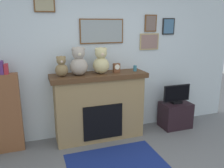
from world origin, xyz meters
TOP-DOWN VIEW (x-y plane):
  - back_wall at (0.00, 2.00)m, footprint 5.20×0.15m
  - fireplace at (-0.26, 1.71)m, footprint 1.62×0.51m
  - bookshelf at (-1.74, 1.74)m, footprint 0.44×0.16m
  - tv_stand at (1.25, 1.64)m, footprint 0.56×0.40m
  - television at (1.25, 1.64)m, footprint 0.55×0.14m
  - area_rug at (-0.26, 0.81)m, footprint 1.40×1.01m
  - candle_jar at (0.39, 1.69)m, footprint 0.06×0.06m
  - mantel_clock at (0.05, 1.69)m, footprint 0.11×0.08m
  - teddy_bear_cream at (-0.87, 1.69)m, footprint 0.20×0.20m
  - teddy_bear_grey at (-0.60, 1.69)m, footprint 0.29×0.29m
  - teddy_bear_tan at (-0.23, 1.69)m, footprint 0.27×0.27m

SIDE VIEW (x-z plane):
  - area_rug at x=-0.26m, z-range 0.00..0.01m
  - tv_stand at x=1.25m, z-range 0.00..0.49m
  - fireplace at x=-0.26m, z-range 0.01..1.17m
  - television at x=1.25m, z-range 0.48..0.84m
  - bookshelf at x=-1.74m, z-range -0.06..1.40m
  - candle_jar at x=0.39m, z-range 1.16..1.26m
  - mantel_clock at x=0.05m, z-range 1.16..1.32m
  - back_wall at x=0.00m, z-range 0.01..2.61m
  - teddy_bear_cream at x=-0.87m, z-range 1.15..1.47m
  - teddy_bear_tan at x=-0.23m, z-range 1.14..1.58m
  - teddy_bear_grey at x=-0.60m, z-range 1.14..1.60m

